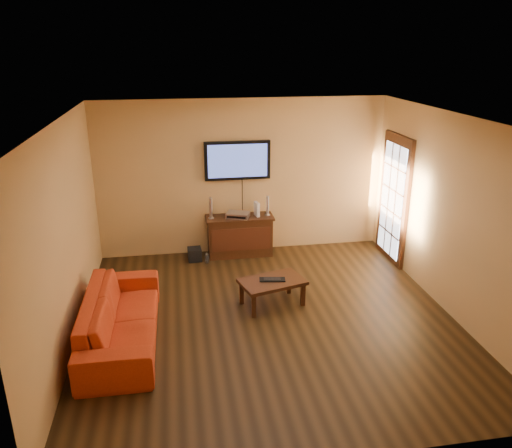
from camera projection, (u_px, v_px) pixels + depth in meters
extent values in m
plane|color=black|center=(269.00, 319.00, 6.81)|extent=(5.00, 5.00, 0.00)
plane|color=tan|center=(243.00, 177.00, 8.66)|extent=(5.00, 0.00, 5.00)
plane|color=tan|center=(65.00, 238.00, 5.96)|extent=(0.00, 5.00, 5.00)
plane|color=tan|center=(451.00, 216.00, 6.73)|extent=(0.00, 5.00, 5.00)
plane|color=white|center=(271.00, 119.00, 5.88)|extent=(5.00, 5.00, 0.00)
cube|color=black|center=(394.00, 200.00, 8.40)|extent=(0.06, 1.02, 2.22)
cube|color=white|center=(392.00, 201.00, 8.40)|extent=(0.01, 0.79, 1.89)
cube|color=black|center=(240.00, 237.00, 8.78)|extent=(1.11, 0.42, 0.67)
cube|color=black|center=(241.00, 239.00, 8.58)|extent=(1.02, 0.02, 0.40)
cube|color=black|center=(239.00, 218.00, 8.66)|extent=(1.17, 0.45, 0.04)
cube|color=black|center=(237.00, 160.00, 8.50)|extent=(1.13, 0.07, 0.67)
cube|color=#4156AB|center=(238.00, 161.00, 8.46)|extent=(1.02, 0.01, 0.57)
cube|color=black|center=(272.00, 282.00, 7.07)|extent=(1.01, 0.76, 0.05)
cube|color=black|center=(254.00, 306.00, 6.81)|extent=(0.06, 0.06, 0.34)
cube|color=black|center=(303.00, 295.00, 7.11)|extent=(0.06, 0.06, 0.34)
cube|color=black|center=(242.00, 293.00, 7.16)|extent=(0.06, 0.06, 0.34)
cube|color=black|center=(289.00, 283.00, 7.47)|extent=(0.06, 0.06, 0.34)
imported|color=#BB3514|center=(120.00, 310.00, 6.19)|extent=(0.66, 2.20, 0.86)
cylinder|color=silver|center=(211.00, 218.00, 8.56)|extent=(0.10, 0.10, 0.02)
cylinder|color=silver|center=(211.00, 208.00, 8.50)|extent=(0.06, 0.06, 0.36)
cylinder|color=silver|center=(267.00, 215.00, 8.73)|extent=(0.10, 0.10, 0.01)
cylinder|color=silver|center=(268.00, 205.00, 8.67)|extent=(0.05, 0.05, 0.33)
cube|color=silver|center=(238.00, 215.00, 8.61)|extent=(0.45, 0.39, 0.09)
cube|color=white|center=(257.00, 209.00, 8.65)|extent=(0.08, 0.18, 0.25)
cube|color=black|center=(195.00, 254.00, 8.61)|extent=(0.24, 0.24, 0.23)
cylinder|color=white|center=(207.00, 258.00, 8.52)|extent=(0.06, 0.06, 0.16)
sphere|color=white|center=(207.00, 254.00, 8.49)|extent=(0.03, 0.03, 0.03)
cube|color=black|center=(272.00, 280.00, 7.07)|extent=(0.38, 0.19, 0.02)
cube|color=black|center=(272.00, 279.00, 7.06)|extent=(0.25, 0.13, 0.01)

